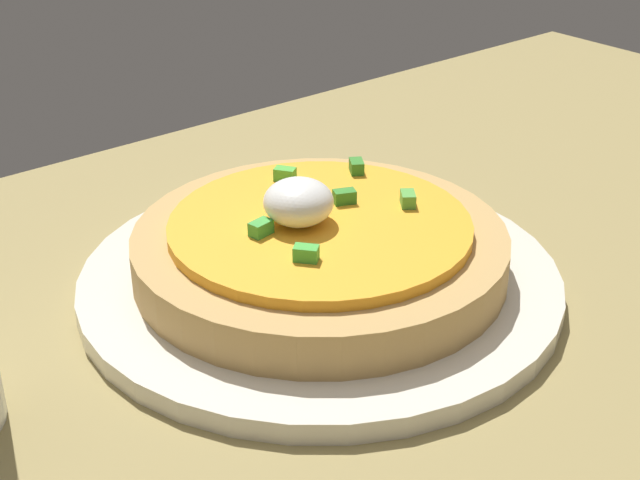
# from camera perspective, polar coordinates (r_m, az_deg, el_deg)

# --- Properties ---
(dining_table) EXTENTS (1.15, 0.71, 0.02)m
(dining_table) POSITION_cam_1_polar(r_m,az_deg,el_deg) (0.48, 5.31, -8.42)
(dining_table) COLOR #96844F
(dining_table) RESTS_ON ground
(plate) EXTENTS (0.28, 0.28, 0.01)m
(plate) POSITION_cam_1_polar(r_m,az_deg,el_deg) (0.53, 0.00, -2.48)
(plate) COLOR silver
(plate) RESTS_ON dining_table
(pizza) EXTENTS (0.21, 0.21, 0.06)m
(pizza) POSITION_cam_1_polar(r_m,az_deg,el_deg) (0.52, -0.03, -0.38)
(pizza) COLOR tan
(pizza) RESTS_ON plate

